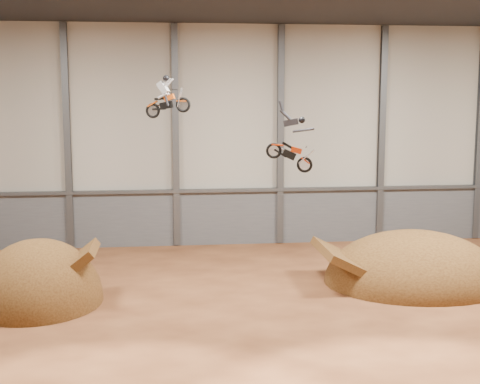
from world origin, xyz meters
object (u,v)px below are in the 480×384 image
object	(u,v)px
fmx_rider_a	(169,93)
takeoff_ramp	(39,303)
landing_ramp	(414,282)
fmx_rider_b	(286,137)

from	to	relation	value
fmx_rider_a	takeoff_ramp	bearing A→B (deg)	-154.05
landing_ramp	fmx_rider_b	bearing A→B (deg)	-155.15
takeoff_ramp	landing_ramp	world-z (taller)	takeoff_ramp
takeoff_ramp	fmx_rider_a	size ratio (longest dim) A/B	3.10
takeoff_ramp	fmx_rider_b	bearing A→B (deg)	-10.48
takeoff_ramp	landing_ramp	distance (m)	18.74
landing_ramp	fmx_rider_a	distance (m)	15.80
takeoff_ramp	fmx_rider_a	xyz separation A→B (m)	(6.22, 0.66, 9.68)
takeoff_ramp	fmx_rider_b	xyz separation A→B (m)	(11.29, -2.09, 7.80)
takeoff_ramp	fmx_rider_a	world-z (taller)	fmx_rider_a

